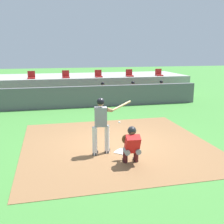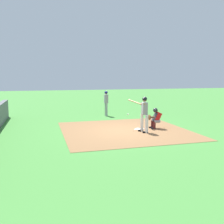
% 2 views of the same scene
% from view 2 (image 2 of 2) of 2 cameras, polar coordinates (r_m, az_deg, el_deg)
% --- Properties ---
extents(ground_plane, '(80.00, 80.00, 0.00)m').
position_cam_2_polar(ground_plane, '(13.29, 2.91, -4.16)').
color(ground_plane, '#428438').
extents(dirt_infield, '(6.40, 6.40, 0.01)m').
position_cam_2_polar(dirt_infield, '(13.29, 2.91, -4.13)').
color(dirt_infield, olive).
rests_on(dirt_infield, ground).
extents(home_plate, '(0.62, 0.62, 0.02)m').
position_cam_2_polar(home_plate, '(13.56, 6.13, -3.85)').
color(home_plate, white).
rests_on(home_plate, dirt_infield).
extents(batter_at_plate, '(1.38, 0.65, 1.80)m').
position_cam_2_polar(batter_at_plate, '(12.76, 7.20, 0.01)').
color(batter_at_plate, silver).
rests_on(batter_at_plate, ground).
extents(catcher_crouched, '(0.50, 1.91, 1.13)m').
position_cam_2_polar(catcher_crouched, '(13.82, 9.64, -1.22)').
color(catcher_crouched, gray).
rests_on(catcher_crouched, ground).
extents(on_deck_batter, '(0.58, 0.23, 1.79)m').
position_cam_2_polar(on_deck_batter, '(17.97, -1.33, 2.33)').
color(on_deck_batter, '#99999E').
rests_on(on_deck_batter, ground).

